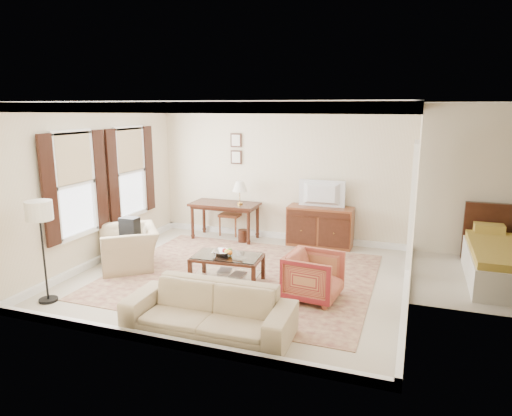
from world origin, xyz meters
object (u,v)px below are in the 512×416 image
Objects in this scene: coffee_table at (227,262)px; striped_armchair at (314,274)px; tv at (321,185)px; writing_desk at (225,208)px; club_armchair at (129,241)px; sofa at (209,303)px; sideboard at (320,226)px.

coffee_table is 1.48m from striped_armchair.
striped_armchair is at bearing 99.72° from tv.
striped_armchair is (2.53, -2.54, -0.29)m from writing_desk.
club_armchair reaches higher than sofa.
striped_armchair is at bearing -6.38° from coffee_table.
coffee_table is (-1.01, -2.55, -0.05)m from sideboard.
writing_desk reaches higher than coffee_table.
tv is 0.78× the size of coffee_table.
sideboard is 0.86m from tv.
sofa reaches higher than coffee_table.
tv reaches higher than sofa.
club_armchair is (-2.98, -2.42, 0.07)m from sideboard.
tv is at bearing 4.36° from writing_desk.
coffee_table is at bearing -111.56° from sideboard.
sideboard is 0.62× the size of sofa.
club_armchair is at bearing 38.83° from tv.
tv is 0.81× the size of club_armchair.
striped_armchair reaches higher than coffee_table.
writing_desk is 2.62m from coffee_table.
club_armchair reaches higher than writing_desk.
writing_desk is at bearing 109.71° from sofa.
coffee_table is at bearing 68.29° from tv.
tv is 3.91m from club_armchair.
sofa reaches higher than sideboard.
tv is at bearing 89.62° from club_armchair.
sofa is at bearing -69.53° from writing_desk.
writing_desk is 0.68× the size of sofa.
writing_desk is 3.59m from striped_armchair.
striped_armchair is (0.46, -2.70, -0.88)m from tv.
coffee_table is at bearing 89.86° from striped_armchair.
writing_desk is 1.31× the size of club_armchair.
sideboard is at bearing 89.86° from club_armchair.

